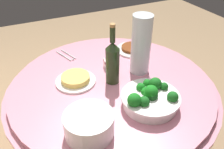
{
  "coord_description": "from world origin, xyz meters",
  "views": [
    {
      "loc": [
        -0.93,
        0.44,
        1.51
      ],
      "look_at": [
        0.0,
        0.0,
        0.79
      ],
      "focal_mm": 37.38,
      "sensor_mm": 36.0,
      "label": 1
    }
  ],
  "objects_px": {
    "broccoli_bowl": "(150,98)",
    "plate_stack": "(89,124)",
    "decorative_fruit_vase": "(141,48)",
    "serving_tongs": "(67,55)",
    "label_placard_front": "(105,63)",
    "food_plate_noodles": "(76,79)",
    "wine_bottle": "(113,61)",
    "food_plate_stir_fry": "(133,49)"
  },
  "relations": [
    {
      "from": "broccoli_bowl",
      "to": "decorative_fruit_vase",
      "type": "relative_size",
      "value": 0.82
    },
    {
      "from": "decorative_fruit_vase",
      "to": "serving_tongs",
      "type": "bearing_deg",
      "value": 44.0
    },
    {
      "from": "broccoli_bowl",
      "to": "serving_tongs",
      "type": "distance_m",
      "value": 0.67
    },
    {
      "from": "label_placard_front",
      "to": "broccoli_bowl",
      "type": "bearing_deg",
      "value": -171.6
    },
    {
      "from": "food_plate_stir_fry",
      "to": "broccoli_bowl",
      "type": "bearing_deg",
      "value": 158.9
    },
    {
      "from": "broccoli_bowl",
      "to": "plate_stack",
      "type": "relative_size",
      "value": 1.33
    },
    {
      "from": "broccoli_bowl",
      "to": "wine_bottle",
      "type": "xyz_separation_m",
      "value": [
        0.25,
        0.08,
        0.08
      ]
    },
    {
      "from": "broccoli_bowl",
      "to": "plate_stack",
      "type": "bearing_deg",
      "value": 96.26
    },
    {
      "from": "plate_stack",
      "to": "food_plate_noodles",
      "type": "xyz_separation_m",
      "value": [
        0.37,
        -0.06,
        -0.03
      ]
    },
    {
      "from": "food_plate_stir_fry",
      "to": "label_placard_front",
      "type": "distance_m",
      "value": 0.28
    },
    {
      "from": "wine_bottle",
      "to": "food_plate_noodles",
      "type": "relative_size",
      "value": 1.53
    },
    {
      "from": "plate_stack",
      "to": "wine_bottle",
      "type": "relative_size",
      "value": 0.62
    },
    {
      "from": "wine_bottle",
      "to": "decorative_fruit_vase",
      "type": "height_order",
      "value": "decorative_fruit_vase"
    },
    {
      "from": "decorative_fruit_vase",
      "to": "label_placard_front",
      "type": "distance_m",
      "value": 0.24
    },
    {
      "from": "food_plate_noodles",
      "to": "serving_tongs",
      "type": "bearing_deg",
      "value": -6.57
    },
    {
      "from": "serving_tongs",
      "to": "food_plate_stir_fry",
      "type": "distance_m",
      "value": 0.44
    },
    {
      "from": "food_plate_noodles",
      "to": "label_placard_front",
      "type": "xyz_separation_m",
      "value": [
        0.06,
        -0.2,
        0.01
      ]
    },
    {
      "from": "serving_tongs",
      "to": "food_plate_noodles",
      "type": "bearing_deg",
      "value": 173.43
    },
    {
      "from": "wine_bottle",
      "to": "label_placard_front",
      "type": "relative_size",
      "value": 6.11
    },
    {
      "from": "decorative_fruit_vase",
      "to": "serving_tongs",
      "type": "relative_size",
      "value": 2.05
    },
    {
      "from": "decorative_fruit_vase",
      "to": "food_plate_noodles",
      "type": "bearing_deg",
      "value": 82.1
    },
    {
      "from": "serving_tongs",
      "to": "plate_stack",
      "type": "bearing_deg",
      "value": 171.97
    },
    {
      "from": "label_placard_front",
      "to": "food_plate_noodles",
      "type": "bearing_deg",
      "value": 107.01
    },
    {
      "from": "wine_bottle",
      "to": "label_placard_front",
      "type": "distance_m",
      "value": 0.17
    },
    {
      "from": "label_placard_front",
      "to": "wine_bottle",
      "type": "bearing_deg",
      "value": 172.98
    },
    {
      "from": "broccoli_bowl",
      "to": "food_plate_noodles",
      "type": "distance_m",
      "value": 0.43
    },
    {
      "from": "food_plate_noodles",
      "to": "label_placard_front",
      "type": "relative_size",
      "value": 4.0
    },
    {
      "from": "food_plate_noodles",
      "to": "wine_bottle",
      "type": "bearing_deg",
      "value": -113.35
    },
    {
      "from": "serving_tongs",
      "to": "food_plate_stir_fry",
      "type": "relative_size",
      "value": 0.75
    },
    {
      "from": "plate_stack",
      "to": "decorative_fruit_vase",
      "type": "distance_m",
      "value": 0.55
    },
    {
      "from": "decorative_fruit_vase",
      "to": "food_plate_stir_fry",
      "type": "distance_m",
      "value": 0.28
    },
    {
      "from": "wine_bottle",
      "to": "food_plate_noodles",
      "type": "xyz_separation_m",
      "value": [
        0.08,
        0.19,
        -0.11
      ]
    },
    {
      "from": "broccoli_bowl",
      "to": "decorative_fruit_vase",
      "type": "xyz_separation_m",
      "value": [
        0.28,
        -0.11,
        0.1
      ]
    },
    {
      "from": "food_plate_stir_fry",
      "to": "decorative_fruit_vase",
      "type": "bearing_deg",
      "value": 159.36
    },
    {
      "from": "plate_stack",
      "to": "label_placard_front",
      "type": "bearing_deg",
      "value": -31.35
    },
    {
      "from": "plate_stack",
      "to": "label_placard_front",
      "type": "height_order",
      "value": "plate_stack"
    },
    {
      "from": "plate_stack",
      "to": "wine_bottle",
      "type": "height_order",
      "value": "wine_bottle"
    },
    {
      "from": "plate_stack",
      "to": "label_placard_front",
      "type": "xyz_separation_m",
      "value": [
        0.43,
        -0.26,
        -0.02
      ]
    },
    {
      "from": "broccoli_bowl",
      "to": "food_plate_noodles",
      "type": "height_order",
      "value": "broccoli_bowl"
    },
    {
      "from": "decorative_fruit_vase",
      "to": "serving_tongs",
      "type": "distance_m",
      "value": 0.51
    },
    {
      "from": "broccoli_bowl",
      "to": "food_plate_noodles",
      "type": "bearing_deg",
      "value": 38.06
    },
    {
      "from": "plate_stack",
      "to": "serving_tongs",
      "type": "distance_m",
      "value": 0.68
    }
  ]
}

